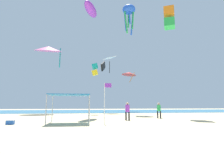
% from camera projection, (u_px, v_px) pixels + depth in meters
% --- Properties ---
extents(ground, '(110.00, 110.00, 0.10)m').
position_uv_depth(ground, '(124.00, 124.00, 15.25)').
color(ground, '#D1BA8C').
extents(ocean_strip, '(110.00, 22.61, 0.03)m').
position_uv_depth(ocean_strip, '(99.00, 111.00, 44.66)').
color(ocean_strip, teal).
rests_on(ocean_strip, ground).
extents(canopy_tent, '(3.32, 2.78, 2.37)m').
position_uv_depth(canopy_tent, '(70.00, 96.00, 15.89)').
color(canopy_tent, '#B2B2B7').
rests_on(canopy_tent, ground).
extents(person_near_tent, '(0.47, 0.42, 1.77)m').
position_uv_depth(person_near_tent, '(127.00, 110.00, 18.69)').
color(person_near_tent, black).
rests_on(person_near_tent, ground).
extents(person_leftmost, '(0.45, 0.42, 1.75)m').
position_uv_depth(person_leftmost, '(159.00, 109.00, 21.50)').
color(person_leftmost, black).
rests_on(person_leftmost, ground).
extents(banner_flag, '(0.61, 0.06, 3.27)m').
position_uv_depth(banner_flag, '(105.00, 99.00, 15.29)').
color(banner_flag, silver).
rests_on(banner_flag, ground).
extents(cooler_box, '(0.57, 0.37, 0.35)m').
position_uv_depth(cooler_box, '(10.00, 122.00, 14.50)').
color(cooler_box, blue).
rests_on(cooler_box, ground).
extents(kite_delta_red, '(4.04, 4.01, 2.70)m').
position_uv_depth(kite_delta_red, '(129.00, 74.00, 43.04)').
color(kite_delta_red, red).
extents(kite_box_teal, '(1.14, 0.97, 2.14)m').
position_uv_depth(kite_box_teal, '(95.00, 69.00, 32.12)').
color(kite_box_teal, teal).
extents(kite_octopus_blue, '(2.57, 2.57, 5.72)m').
position_uv_depth(kite_octopus_blue, '(129.00, 11.00, 35.33)').
color(kite_octopus_blue, blue).
extents(kite_parafoil_black, '(1.61, 5.33, 3.28)m').
position_uv_depth(kite_parafoil_black, '(103.00, 66.00, 44.01)').
color(kite_parafoil_black, black).
extents(kite_inflatable_purple, '(2.73, 4.78, 1.70)m').
position_uv_depth(kite_inflatable_purple, '(91.00, 9.00, 27.40)').
color(kite_inflatable_purple, purple).
extents(kite_diamond_white, '(2.85, 2.89, 3.38)m').
position_uv_depth(kite_diamond_white, '(110.00, 59.00, 37.47)').
color(kite_diamond_white, white).
extents(kite_delta_pink, '(5.42, 5.49, 4.44)m').
position_uv_depth(kite_delta_pink, '(48.00, 49.00, 34.93)').
color(kite_delta_pink, pink).
extents(kite_box_orange, '(1.83, 1.86, 2.91)m').
position_uv_depth(kite_box_orange, '(169.00, 18.00, 25.25)').
color(kite_box_orange, orange).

